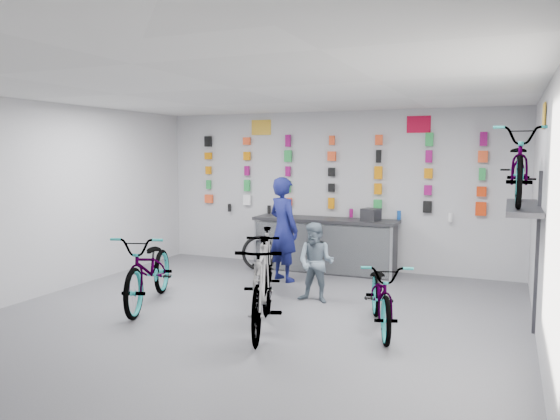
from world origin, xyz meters
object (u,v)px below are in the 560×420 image
at_px(bike_left, 150,269).
at_px(customer, 316,263).
at_px(bike_center, 262,286).
at_px(clerk, 283,229).
at_px(counter, 325,246).
at_px(bike_right, 382,294).
at_px(bike_service, 265,262).

distance_m(bike_left, customer, 2.43).
bearing_deg(customer, bike_center, -94.17).
relative_size(bike_left, clerk, 1.14).
bearing_deg(counter, bike_right, -59.89).
distance_m(counter, bike_right, 3.43).
relative_size(counter, bike_center, 1.41).
distance_m(bike_center, bike_right, 1.50).
bearing_deg(bike_center, counter, 77.04).
bearing_deg(bike_left, clerk, 41.75).
bearing_deg(bike_center, bike_service, 94.15).
relative_size(bike_left, bike_service, 1.19).
xyz_separation_m(counter, bike_center, (0.37, -3.61, 0.09)).
xyz_separation_m(bike_left, bike_service, (1.31, 1.17, -0.02)).
relative_size(bike_center, bike_service, 1.11).
bearing_deg(bike_left, bike_service, 22.08).
xyz_separation_m(bike_right, bike_service, (-2.04, 0.97, 0.06)).
xyz_separation_m(bike_left, clerk, (1.20, 2.19, 0.36)).
relative_size(bike_left, bike_center, 1.08).
bearing_deg(customer, bike_left, -150.85).
relative_size(counter, bike_right, 1.56).
bearing_deg(customer, counter, 106.85).
relative_size(bike_center, clerk, 1.06).
xyz_separation_m(counter, clerk, (-0.43, -0.97, 0.41)).
height_order(bike_center, clerk, clerk).
distance_m(counter, bike_left, 3.56).
bearing_deg(customer, bike_right, -35.19).
height_order(bike_right, clerk, clerk).
bearing_deg(bike_service, counter, 62.23).
distance_m(counter, customer, 2.13).
bearing_deg(clerk, bike_left, 90.57).
xyz_separation_m(bike_center, bike_service, (-0.68, 1.61, -0.06)).
distance_m(bike_right, customer, 1.49).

